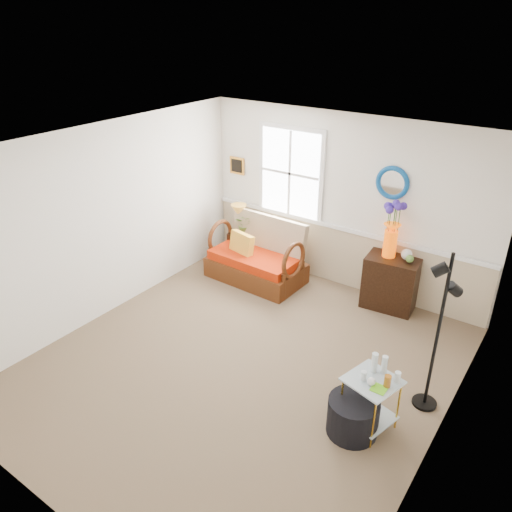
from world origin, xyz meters
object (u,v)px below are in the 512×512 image
Objects in this scene: loveseat at (256,252)px; ottoman at (353,416)px; cabinet at (390,283)px; side_table at (370,403)px; floor_lamp at (438,334)px; lamp_stand at (239,247)px.

ottoman is (2.63, -2.05, -0.28)m from loveseat.
side_table is at bearing -78.85° from cabinet.
loveseat reaches higher than cabinet.
side_table reaches higher than ottoman.
floor_lamp is (0.38, 0.66, 0.61)m from side_table.
loveseat is 0.81× the size of floor_lamp.
ottoman is (-0.10, -0.16, -0.10)m from side_table.
lamp_stand is at bearing 146.05° from side_table.
cabinet is at bearing 98.62° from floor_lamp.
side_table is (0.71, -2.32, -0.09)m from cabinet.
floor_lamp reaches higher than loveseat.
loveseat is 1.91× the size of cabinet.
side_table is at bearing 58.02° from ottoman.
cabinet is 2.56m from ottoman.
cabinet is 0.42× the size of floor_lamp.
loveseat is 2.68× the size of lamp_stand.
cabinet reaches higher than lamp_stand.
lamp_stand is at bearing 143.36° from ottoman.
ottoman is at bearing -121.98° from side_table.
ottoman is at bearing -82.03° from cabinet.
floor_lamp is (3.10, -1.23, 0.43)m from loveseat.
side_table is 0.21m from ottoman.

